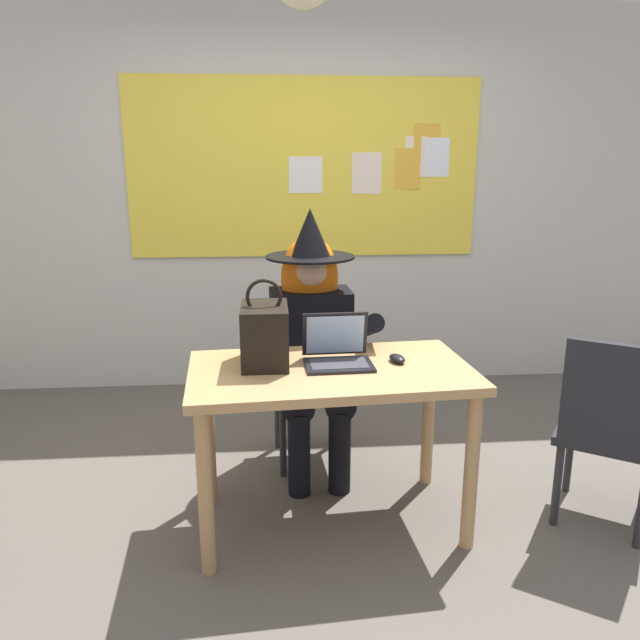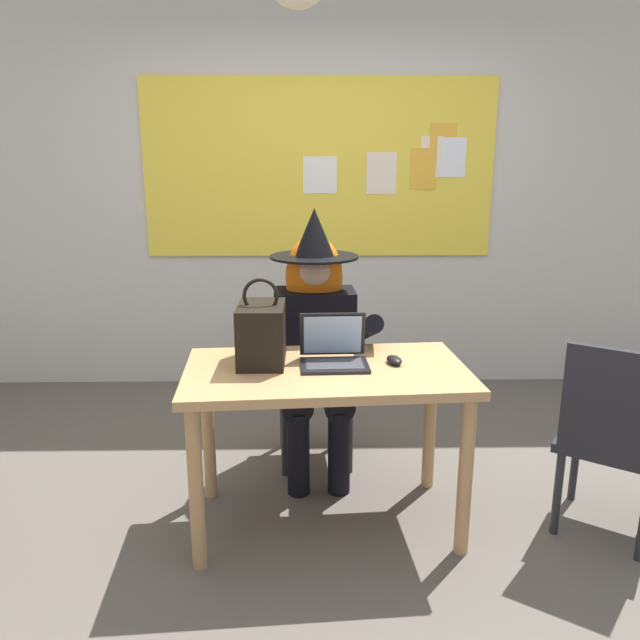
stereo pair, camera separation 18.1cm
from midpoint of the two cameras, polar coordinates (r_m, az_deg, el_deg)
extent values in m
plane|color=#5B544C|center=(2.95, 2.39, -18.29)|extent=(24.00, 24.00, 0.00)
cube|color=beige|center=(4.38, 1.10, 10.98)|extent=(6.73, 0.10, 2.64)
cube|color=yellow|center=(4.31, 1.15, 13.96)|extent=(2.40, 0.02, 1.20)
cube|color=#F4E0C6|center=(4.34, 6.98, 13.44)|extent=(0.21, 0.01, 0.28)
cube|color=white|center=(4.30, 1.24, 13.40)|extent=(0.23, 0.01, 0.25)
cube|color=white|center=(4.43, 13.41, 14.57)|extent=(0.19, 0.01, 0.26)
cube|color=gold|center=(4.41, 12.64, 15.83)|extent=(0.18, 0.01, 0.26)
cube|color=gold|center=(4.38, 10.59, 13.72)|extent=(0.20, 0.01, 0.28)
cube|color=#F4E0C6|center=(4.39, 11.58, 14.71)|extent=(0.15, 0.01, 0.27)
cube|color=tan|center=(2.63, 2.61, -4.94)|extent=(1.25, 0.75, 0.04)
cylinder|color=tan|center=(2.52, -9.43, -15.35)|extent=(0.06, 0.06, 0.70)
cylinder|color=tan|center=(2.66, 15.38, -13.97)|extent=(0.06, 0.06, 0.70)
cylinder|color=tan|center=(3.01, -8.69, -10.12)|extent=(0.06, 0.06, 0.70)
cylinder|color=tan|center=(3.13, 11.89, -9.27)|extent=(0.06, 0.06, 0.70)
cube|color=black|center=(3.31, 1.07, -6.46)|extent=(0.45, 0.45, 0.04)
cube|color=black|center=(3.41, 0.77, -1.47)|extent=(0.38, 0.06, 0.45)
cylinder|color=#262628|center=(3.26, 4.39, -10.97)|extent=(0.04, 0.04, 0.39)
cylinder|color=#262628|center=(3.23, -1.70, -11.21)|extent=(0.04, 0.04, 0.39)
cylinder|color=#262628|center=(3.57, 3.53, -8.62)|extent=(0.04, 0.04, 0.39)
cylinder|color=#262628|center=(3.53, -2.00, -8.81)|extent=(0.04, 0.04, 0.39)
cylinder|color=black|center=(3.07, 3.51, -12.23)|extent=(0.11, 0.11, 0.43)
cylinder|color=black|center=(3.05, -0.30, -12.35)|extent=(0.11, 0.11, 0.43)
cylinder|color=black|center=(3.12, 3.21, -6.81)|extent=(0.17, 0.43, 0.15)
cylinder|color=black|center=(3.11, -0.48, -6.90)|extent=(0.17, 0.43, 0.15)
cube|color=black|center=(3.24, 1.08, -1.70)|extent=(0.43, 0.28, 0.52)
cylinder|color=black|center=(3.02, 6.18, -0.76)|extent=(0.11, 0.47, 0.24)
cylinder|color=black|center=(2.97, -3.36, -0.92)|extent=(0.11, 0.47, 0.24)
sphere|color=#D1A889|center=(3.15, 1.11, 4.58)|extent=(0.20, 0.20, 0.20)
ellipsoid|color=orange|center=(3.19, 1.07, 3.97)|extent=(0.31, 0.23, 0.44)
cylinder|color=black|center=(3.14, 1.12, 5.93)|extent=(0.46, 0.46, 0.01)
cone|color=black|center=(3.13, 1.13, 8.16)|extent=(0.21, 0.21, 0.25)
cube|color=black|center=(2.63, 3.33, -4.28)|extent=(0.30, 0.21, 0.01)
cube|color=#333338|center=(2.63, 3.33, -4.11)|extent=(0.25, 0.16, 0.00)
cube|color=black|center=(2.71, 3.08, -1.32)|extent=(0.29, 0.06, 0.20)
cube|color=#99B7E0|center=(2.70, 3.10, -1.41)|extent=(0.26, 0.04, 0.18)
ellipsoid|color=black|center=(2.70, 8.86, -3.74)|extent=(0.08, 0.12, 0.03)
cube|color=black|center=(2.65, -3.55, -1.33)|extent=(0.20, 0.30, 0.26)
torus|color=black|center=(2.61, -3.61, 2.26)|extent=(0.16, 0.02, 0.16)
cube|color=black|center=(3.03, 27.27, -10.10)|extent=(0.58, 0.58, 0.04)
cube|color=black|center=(2.76, 27.35, -6.94)|extent=(0.33, 0.25, 0.45)
cylinder|color=#262628|center=(3.29, 24.22, -12.00)|extent=(0.04, 0.04, 0.40)
cylinder|color=#262628|center=(2.99, 23.00, -14.64)|extent=(0.04, 0.04, 0.40)
camera|label=1|loc=(0.09, -88.20, 0.47)|focal=34.26mm
camera|label=2|loc=(0.09, 91.80, -0.47)|focal=34.26mm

